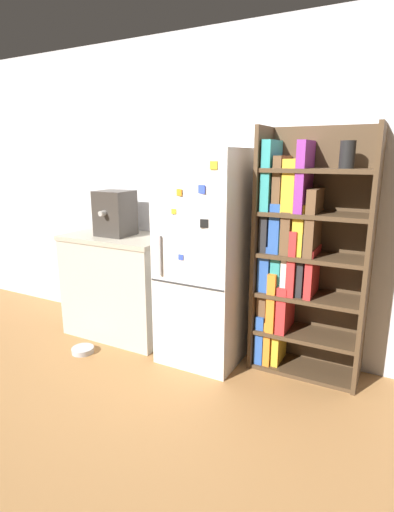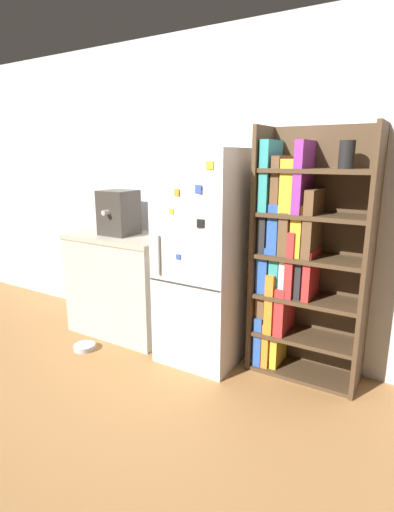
# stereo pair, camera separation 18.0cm
# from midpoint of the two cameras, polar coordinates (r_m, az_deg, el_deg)

# --- Properties ---
(ground_plane) EXTENTS (16.00, 16.00, 0.00)m
(ground_plane) POSITION_cam_midpoint_polar(r_m,az_deg,el_deg) (3.36, -1.46, -14.80)
(ground_plane) COLOR #A87542
(wall_back) EXTENTS (8.00, 0.05, 2.60)m
(wall_back) POSITION_cam_midpoint_polar(r_m,az_deg,el_deg) (3.38, 2.40, 8.60)
(wall_back) COLOR silver
(wall_back) RESTS_ON ground_plane
(refrigerator) EXTENTS (0.62, 0.66, 1.68)m
(refrigerator) POSITION_cam_midpoint_polar(r_m,az_deg,el_deg) (3.16, -0.37, -0.26)
(refrigerator) COLOR silver
(refrigerator) RESTS_ON ground_plane
(bookshelf) EXTENTS (0.80, 0.37, 1.83)m
(bookshelf) POSITION_cam_midpoint_polar(r_m,az_deg,el_deg) (3.04, 12.59, 0.04)
(bookshelf) COLOR #4C3823
(bookshelf) RESTS_ON ground_plane
(kitchen_counter) EXTENTS (0.98, 0.59, 0.93)m
(kitchen_counter) POSITION_cam_midpoint_polar(r_m,az_deg,el_deg) (3.77, -12.16, -4.06)
(kitchen_counter) COLOR #BCB7A8
(kitchen_counter) RESTS_ON ground_plane
(espresso_machine) EXTENTS (0.29, 0.33, 0.39)m
(espresso_machine) POSITION_cam_midpoint_polar(r_m,az_deg,el_deg) (3.63, -13.02, 5.96)
(espresso_machine) COLOR #38332D
(espresso_machine) RESTS_ON kitchen_counter
(pet_bowl) EXTENTS (0.19, 0.19, 0.05)m
(pet_bowl) POSITION_cam_midpoint_polar(r_m,az_deg,el_deg) (3.63, -17.41, -12.66)
(pet_bowl) COLOR #B7B7BC
(pet_bowl) RESTS_ON ground_plane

